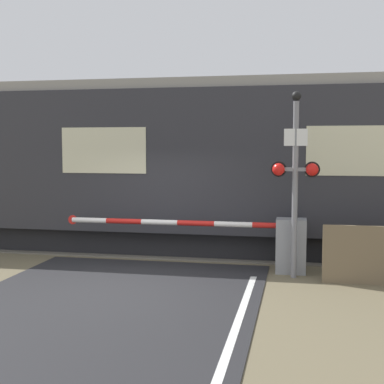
{
  "coord_description": "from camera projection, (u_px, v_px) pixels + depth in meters",
  "views": [
    {
      "loc": [
        3.02,
        -9.26,
        2.56
      ],
      "look_at": [
        0.73,
        2.17,
        1.55
      ],
      "focal_mm": 50.0,
      "sensor_mm": 36.0,
      "label": 1
    }
  ],
  "objects": [
    {
      "name": "crossing_barrier",
      "position": [
        272.0,
        242.0,
        10.85
      ],
      "size": [
        5.1,
        0.44,
        1.1
      ],
      "color": "gray",
      "rests_on": "ground_plane"
    },
    {
      "name": "signal_post",
      "position": [
        295.0,
        173.0,
        10.24
      ],
      "size": [
        0.93,
        0.26,
        3.6
      ],
      "color": "gray",
      "rests_on": "ground_plane"
    },
    {
      "name": "ground_plane",
      "position": [
        130.0,
        285.0,
        9.85
      ],
      "size": [
        80.0,
        80.0,
        0.0
      ],
      "primitive_type": "plane",
      "color": "#6B6047"
    },
    {
      "name": "track_bed",
      "position": [
        176.0,
        246.0,
        13.58
      ],
      "size": [
        36.0,
        3.2,
        0.13
      ],
      "color": "#666056",
      "rests_on": "ground_plane"
    },
    {
      "name": "train",
      "position": [
        126.0,
        165.0,
        13.66
      ],
      "size": [
        19.96,
        3.16,
        4.08
      ],
      "color": "black",
      "rests_on": "ground_plane"
    }
  ]
}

